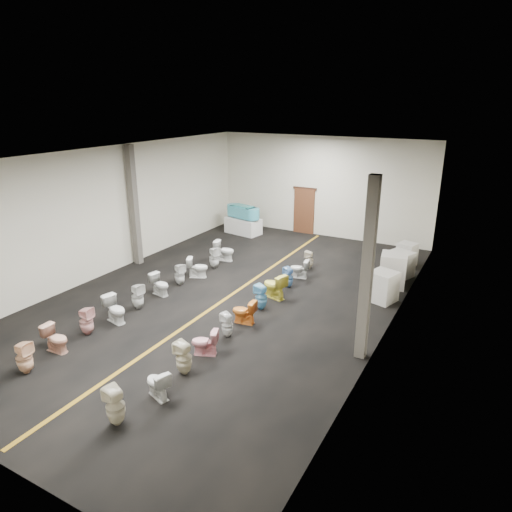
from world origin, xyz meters
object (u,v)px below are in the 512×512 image
Objects in this scene: toilet_left_8 at (198,267)px; toilet_right_2 at (184,358)px; toilet_right_1 at (157,383)px; toilet_right_9 at (299,269)px; appliance_crate_a at (383,287)px; toilet_right_10 at (309,260)px; toilet_left_4 at (115,309)px; toilet_left_9 at (214,258)px; toilet_right_8 at (289,277)px; appliance_crate_d at (407,254)px; appliance_crate_b at (393,270)px; toilet_right_5 at (244,312)px; toilet_right_3 at (205,342)px; bathtub at (243,211)px; toilet_left_10 at (224,251)px; toilet_left_3 at (86,321)px; toilet_left_1 at (24,357)px; toilet_left_6 at (160,285)px; toilet_left_2 at (56,339)px; toilet_left_7 at (180,274)px; toilet_left_5 at (138,296)px; toilet_right_4 at (227,325)px; toilet_right_0 at (115,406)px; display_table at (243,226)px; toilet_right_6 at (261,297)px; appliance_crate_c at (399,264)px; toilet_right_7 at (274,286)px.

toilet_left_8 is 0.90× the size of toilet_right_2.
toilet_right_9 is at bearing -159.45° from toilet_right_1.
appliance_crate_a is 1.43× the size of toilet_right_10.
toilet_left_9 reaches higher than toilet_left_4.
appliance_crate_d is at bearing 165.44° from toilet_right_8.
appliance_crate_b is 5.65m from toilet_right_5.
appliance_crate_b is at bearing 133.25° from toilet_right_3.
toilet_left_10 is (1.25, -3.62, -0.67)m from bathtub.
toilet_right_8 is (-3.05, -1.76, -0.22)m from appliance_crate_b.
toilet_right_9 is at bearing 173.68° from toilet_right_5.
toilet_right_8 is (3.39, 5.58, -0.05)m from toilet_left_3.
appliance_crate_d is 1.09× the size of toilet_left_1.
bathtub reaches higher than toilet_left_6.
toilet_left_9 is (1.38, -4.53, -0.66)m from bathtub.
appliance_crate_d is 1.26× the size of toilet_left_2.
bathtub is at bearing 30.25° from toilet_left_7.
toilet_right_3 is 6.91m from toilet_right_10.
toilet_left_5 is at bearing -147.08° from appliance_crate_a.
toilet_right_8 is at bearing -32.15° from toilet_left_5.
toilet_left_6 is (0.00, 3.99, 0.00)m from toilet_left_2.
toilet_left_3 is at bearing -131.26° from appliance_crate_b.
toilet_right_1 is 0.99× the size of toilet_right_4.
toilet_left_4 is at bearing -134.45° from appliance_crate_b.
appliance_crate_a is 1.32× the size of toilet_left_8.
toilet_right_2 is at bearing -115.80° from appliance_crate_a.
appliance_crate_b reaches higher than toilet_left_4.
appliance_crate_d is 4.39m from toilet_right_9.
appliance_crate_b is at bearing 95.14° from toilet_right_9.
toilet_right_0 is at bearing -55.51° from bathtub.
display_table is at bearing 2.75° from toilet_left_1.
toilet_left_9 is (0.13, 1.93, 0.03)m from toilet_left_7.
appliance_crate_a is at bearing -38.45° from toilet_left_4.
toilet_right_2 is at bearing -123.88° from toilet_left_6.
toilet_right_0 is (3.15, -8.18, 0.00)m from toilet_left_9.
toilet_left_6 is at bearing -146.00° from appliance_crate_b.
toilet_right_6 is (-0.00, 2.97, 0.06)m from toilet_right_3.
toilet_left_1 is at bearing -21.26° from toilet_right_10.
appliance_crate_c is 1.12× the size of toilet_left_9.
toilet_left_9 reaches higher than toilet_left_10.
toilet_left_7 is (0.04, 0.97, 0.03)m from toilet_left_6.
toilet_left_3 is (-6.44, -9.67, -0.04)m from appliance_crate_d.
toilet_right_7 is at bearing -9.76° from toilet_right_9.
toilet_left_6 is at bearing -103.38° from toilet_right_5.
toilet_right_2 is at bearing -5.59° from toilet_right_5.
toilet_left_7 is at bearing -140.85° from toilet_right_0.
appliance_crate_a reaches higher than toilet_left_7.
toilet_left_4 is 1.15× the size of toilet_right_1.
toilet_left_4 is 6.48m from toilet_right_9.
toilet_right_10 is (3.18, 6.67, -0.05)m from toilet_left_4.
toilet_left_6 reaches higher than toilet_right_9.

